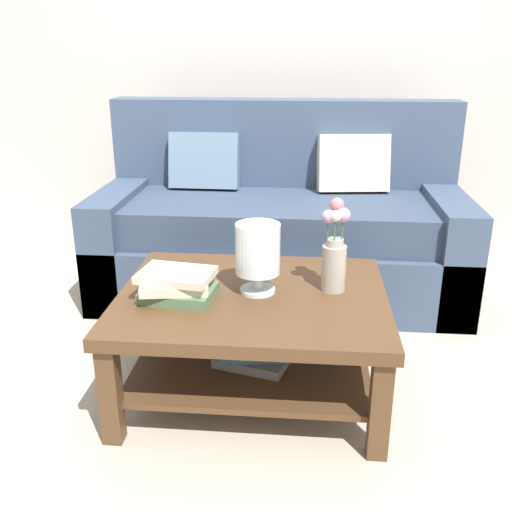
{
  "coord_description": "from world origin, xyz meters",
  "views": [
    {
      "loc": [
        0.19,
        -2.36,
        1.35
      ],
      "look_at": [
        -0.01,
        -0.15,
        0.54
      ],
      "focal_mm": 40.2,
      "sensor_mm": 36.0,
      "label": 1
    }
  ],
  "objects_px": {
    "book_stack_main": "(177,285)",
    "glass_hurricane_vase": "(258,251)",
    "coffee_table": "(253,321)",
    "couch": "(280,229)",
    "flower_pitcher": "(334,254)"
  },
  "relations": [
    {
      "from": "glass_hurricane_vase",
      "to": "book_stack_main",
      "type": "bearing_deg",
      "value": -163.81
    },
    {
      "from": "couch",
      "to": "book_stack_main",
      "type": "xyz_separation_m",
      "value": [
        -0.34,
        -1.16,
        0.13
      ]
    },
    {
      "from": "glass_hurricane_vase",
      "to": "flower_pitcher",
      "type": "bearing_deg",
      "value": 8.87
    },
    {
      "from": "book_stack_main",
      "to": "glass_hurricane_vase",
      "type": "xyz_separation_m",
      "value": [
        0.3,
        0.09,
        0.12
      ]
    },
    {
      "from": "coffee_table",
      "to": "glass_hurricane_vase",
      "type": "relative_size",
      "value": 3.76
    },
    {
      "from": "couch",
      "to": "coffee_table",
      "type": "distance_m",
      "value": 1.09
    },
    {
      "from": "couch",
      "to": "coffee_table",
      "type": "relative_size",
      "value": 1.92
    },
    {
      "from": "coffee_table",
      "to": "book_stack_main",
      "type": "bearing_deg",
      "value": -166.08
    },
    {
      "from": "couch",
      "to": "book_stack_main",
      "type": "height_order",
      "value": "couch"
    },
    {
      "from": "coffee_table",
      "to": "glass_hurricane_vase",
      "type": "distance_m",
      "value": 0.29
    },
    {
      "from": "glass_hurricane_vase",
      "to": "flower_pitcher",
      "type": "relative_size",
      "value": 0.75
    },
    {
      "from": "couch",
      "to": "glass_hurricane_vase",
      "type": "relative_size",
      "value": 7.23
    },
    {
      "from": "couch",
      "to": "book_stack_main",
      "type": "relative_size",
      "value": 6.61
    },
    {
      "from": "couch",
      "to": "flower_pitcher",
      "type": "height_order",
      "value": "couch"
    },
    {
      "from": "couch",
      "to": "glass_hurricane_vase",
      "type": "distance_m",
      "value": 1.1
    }
  ]
}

